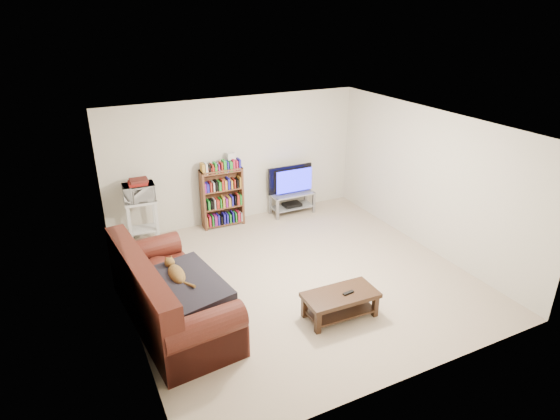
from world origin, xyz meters
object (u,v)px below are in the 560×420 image
coffee_table (340,300)px  bookshelf (222,197)px  tv_stand (292,199)px  sofa (166,299)px

coffee_table → bookshelf: bookshelf is taller
coffee_table → tv_stand: tv_stand is taller
tv_stand → sofa: bearing=-142.0°
sofa → coffee_table: bearing=-28.8°
tv_stand → bookshelf: (-1.45, 0.08, 0.29)m
bookshelf → tv_stand: bearing=-1.7°
tv_stand → bookshelf: size_ratio=0.77×
sofa → bookshelf: size_ratio=2.15×
coffee_table → bookshelf: (-0.42, 3.46, 0.34)m
sofa → tv_stand: 4.01m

